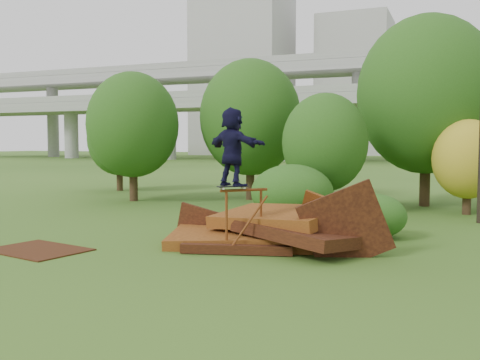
% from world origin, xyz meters
% --- Properties ---
extents(ground, '(240.00, 240.00, 0.00)m').
position_xyz_m(ground, '(0.00, 0.00, 0.00)').
color(ground, '#2D5116').
rests_on(ground, ground).
extents(scrap_pile, '(5.75, 3.20, 2.14)m').
position_xyz_m(scrap_pile, '(-0.08, 2.11, 0.40)').
color(scrap_pile, '#50260E').
rests_on(scrap_pile, ground).
extents(grind_rail, '(0.87, 0.86, 1.45)m').
position_xyz_m(grind_rail, '(-0.44, 1.35, 0.94)').
color(grind_rail, brown).
rests_on(grind_rail, ground).
extents(skateboard, '(0.64, 0.64, 0.07)m').
position_xyz_m(skateboard, '(-0.63, 1.15, 1.51)').
color(skateboard, black).
rests_on(skateboard, grind_rail).
extents(skater, '(1.72, 1.12, 1.77)m').
position_xyz_m(skater, '(-0.63, 1.15, 2.41)').
color(skater, black).
rests_on(skater, skateboard).
extents(flat_plate, '(2.47, 1.98, 0.03)m').
position_xyz_m(flat_plate, '(-4.91, -0.37, 0.01)').
color(flat_plate, '#3A1C0C').
rests_on(flat_plate, ground).
extents(tree_0, '(3.91, 3.91, 5.52)m').
position_xyz_m(tree_0, '(-8.80, 9.48, 3.26)').
color(tree_0, black).
rests_on(tree_0, ground).
extents(tree_1, '(4.42, 4.42, 6.15)m').
position_xyz_m(tree_1, '(-4.36, 11.90, 3.60)').
color(tree_1, black).
rests_on(tree_1, ground).
extents(tree_2, '(3.02, 3.02, 4.25)m').
position_xyz_m(tree_2, '(-0.26, 8.58, 2.51)').
color(tree_2, black).
rests_on(tree_2, ground).
extents(tree_3, '(5.39, 5.39, 7.47)m').
position_xyz_m(tree_3, '(2.90, 12.24, 4.37)').
color(tree_3, black).
rests_on(tree_3, ground).
extents(tree_4, '(2.40, 2.40, 3.32)m').
position_xyz_m(tree_4, '(4.41, 10.18, 1.93)').
color(tree_4, black).
rests_on(tree_4, ground).
extents(tree_6, '(3.28, 3.28, 4.58)m').
position_xyz_m(tree_6, '(-12.25, 13.41, 2.69)').
color(tree_6, black).
rests_on(tree_6, ground).
extents(shrub_left, '(2.64, 2.44, 1.83)m').
position_xyz_m(shrub_left, '(-0.77, 6.29, 0.91)').
color(shrub_left, '#214913').
rests_on(shrub_left, ground).
extents(shrub_right, '(1.65, 1.51, 1.17)m').
position_xyz_m(shrub_right, '(2.11, 4.26, 0.58)').
color(shrub_right, '#214913').
rests_on(shrub_right, ground).
extents(freeway_overpass, '(160.00, 15.00, 13.70)m').
position_xyz_m(freeway_overpass, '(0.00, 62.92, 10.32)').
color(freeway_overpass, gray).
rests_on(freeway_overpass, ground).
extents(building_left, '(18.00, 16.00, 35.00)m').
position_xyz_m(building_left, '(-38.00, 95.00, 17.50)').
color(building_left, '#9E9E99').
rests_on(building_left, ground).
extents(building_right, '(14.00, 14.00, 28.00)m').
position_xyz_m(building_right, '(-16.00, 102.00, 14.00)').
color(building_right, '#9E9E99').
rests_on(building_right, ground).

